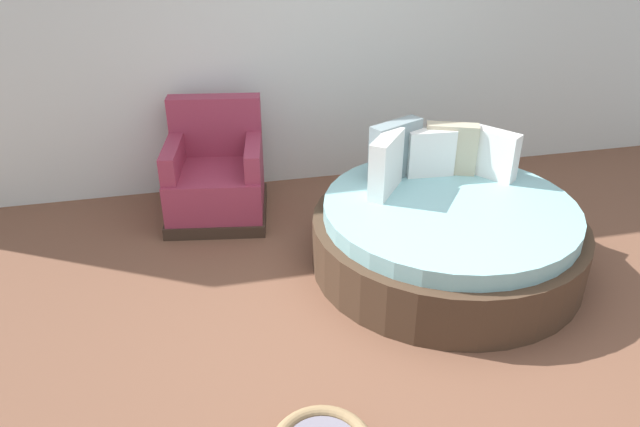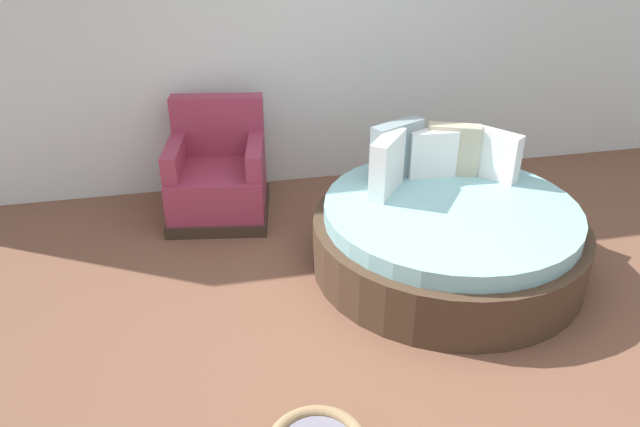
% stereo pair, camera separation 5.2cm
% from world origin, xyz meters
% --- Properties ---
extents(ground_plane, '(8.00, 8.00, 0.02)m').
position_xyz_m(ground_plane, '(0.00, 0.00, -0.01)').
color(ground_plane, brown).
extents(back_wall, '(8.00, 0.12, 3.20)m').
position_xyz_m(back_wall, '(0.00, 2.45, 1.60)').
color(back_wall, silver).
rests_on(back_wall, ground_plane).
extents(round_daybed, '(1.93, 1.93, 0.94)m').
position_xyz_m(round_daybed, '(0.57, 0.72, 0.27)').
color(round_daybed, '#473323').
rests_on(round_daybed, ground_plane).
extents(red_armchair, '(0.92, 0.92, 0.94)m').
position_xyz_m(red_armchair, '(-0.98, 1.88, 0.33)').
color(red_armchair, '#38281E').
rests_on(red_armchair, ground_plane).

